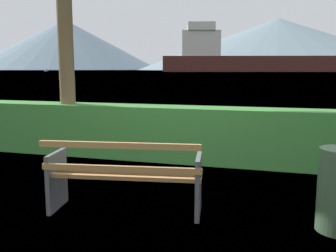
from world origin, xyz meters
name	(u,v)px	position (x,y,z in m)	size (l,w,h in m)	color
ground_plane	(127,210)	(0.00, 0.00, 0.00)	(1400.00, 1400.00, 0.00)	#4C6B33
water_surface	(275,71)	(0.00, 306.12, 0.00)	(620.00, 620.00, 0.00)	#6B8EA3
park_bench	(125,176)	(0.01, -0.06, 0.43)	(1.80, 0.82, 0.87)	#A0703F
hedge_row	(181,134)	(0.00, 2.55, 0.48)	(13.52, 0.65, 0.96)	#387A33
cargo_ship_large	(251,58)	(-12.35, 205.11, 7.12)	(112.03, 43.41, 25.47)	#471E19
tender_far	(46,70)	(-138.04, 204.32, 0.51)	(4.50, 4.05, 1.44)	#335693
distant_hills	(249,44)	(-38.95, 548.70, 36.21)	(876.97, 379.26, 76.83)	slate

